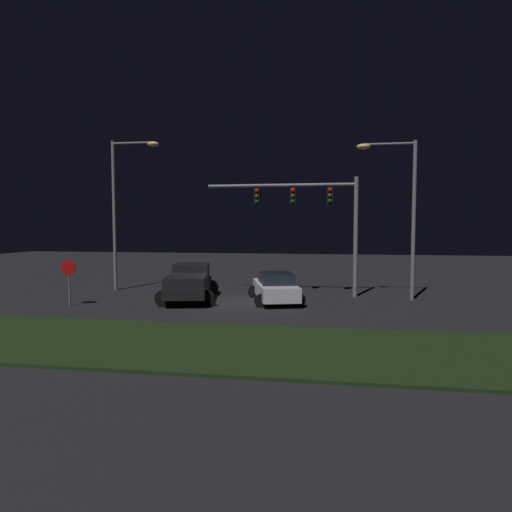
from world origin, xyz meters
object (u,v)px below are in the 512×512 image
object	(u,v)px
traffic_signal_gantry	(311,207)
stop_sign	(69,274)
pickup_truck	(190,281)
car_sedan	(275,287)
street_lamp_right	(401,200)
street_lamp_left	(123,197)

from	to	relation	value
traffic_signal_gantry	stop_sign	distance (m)	12.88
pickup_truck	traffic_signal_gantry	xyz separation A→B (m)	(6.19, 2.33, 3.90)
car_sedan	stop_sign	distance (m)	10.12
pickup_truck	car_sedan	distance (m)	4.55
street_lamp_right	stop_sign	size ratio (longest dim) A/B	3.69
pickup_truck	street_lamp_right	size ratio (longest dim) A/B	0.69
traffic_signal_gantry	street_lamp_left	world-z (taller)	street_lamp_left
traffic_signal_gantry	stop_sign	size ratio (longest dim) A/B	3.73
pickup_truck	stop_sign	distance (m)	5.88
car_sedan	street_lamp_left	world-z (taller)	street_lamp_left
traffic_signal_gantry	street_lamp_right	world-z (taller)	street_lamp_right
pickup_truck	car_sedan	world-z (taller)	pickup_truck
car_sedan	street_lamp_left	bearing A→B (deg)	57.94
traffic_signal_gantry	stop_sign	xyz separation A→B (m)	(-11.35, -5.10, -3.34)
car_sedan	traffic_signal_gantry	bearing A→B (deg)	-50.58
pickup_truck	traffic_signal_gantry	world-z (taller)	traffic_signal_gantry
street_lamp_left	stop_sign	distance (m)	6.79
car_sedan	street_lamp_right	distance (m)	7.97
pickup_truck	street_lamp_right	distance (m)	11.81
pickup_truck	car_sedan	xyz separation A→B (m)	(4.55, -0.04, -0.26)
traffic_signal_gantry	stop_sign	world-z (taller)	traffic_signal_gantry
traffic_signal_gantry	street_lamp_left	distance (m)	11.15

